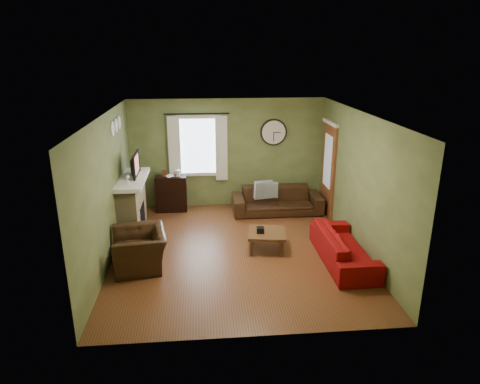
{
  "coord_description": "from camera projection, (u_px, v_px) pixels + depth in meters",
  "views": [
    {
      "loc": [
        -0.61,
        -7.4,
        3.66
      ],
      "look_at": [
        0.1,
        0.4,
        1.05
      ],
      "focal_mm": 32.0,
      "sensor_mm": 36.0,
      "label": 1
    }
  ],
  "objects": [
    {
      "name": "pillow_right",
      "position": [
        270.0,
        190.0,
        9.98
      ],
      "size": [
        0.38,
        0.16,
        0.36
      ],
      "primitive_type": "cube",
      "rotation": [
        0.0,
        0.0,
        -0.14
      ],
      "color": "gray",
      "rests_on": "sofa_brown"
    },
    {
      "name": "wine_glass_b",
      "position": [
        128.0,
        180.0,
        8.25
      ],
      "size": [
        0.06,
        0.06,
        0.19
      ],
      "primitive_type": null,
      "color": "white",
      "rests_on": "mantel"
    },
    {
      "name": "ceiling",
      "position": [
        236.0,
        114.0,
        7.38
      ],
      "size": [
        4.6,
        5.2,
        0.0
      ],
      "primitive_type": "cube",
      "color": "white",
      "rests_on": "ground"
    },
    {
      "name": "fireplace",
      "position": [
        132.0,
        206.0,
        8.93
      ],
      "size": [
        0.4,
        1.4,
        1.1
      ],
      "primitive_type": "cube",
      "color": "tan",
      "rests_on": "floor"
    },
    {
      "name": "medallion_mid",
      "position": [
        116.0,
        125.0,
        8.38
      ],
      "size": [
        0.28,
        0.28,
        0.03
      ],
      "primitive_type": "cylinder",
      "color": "white",
      "rests_on": "wall_left"
    },
    {
      "name": "coffee_table",
      "position": [
        267.0,
        241.0,
        8.19
      ],
      "size": [
        0.79,
        0.79,
        0.37
      ],
      "primitive_type": null,
      "rotation": [
        0.0,
        0.0,
        -0.15
      ],
      "color": "#4E301A",
      "rests_on": "floor"
    },
    {
      "name": "tissue_box",
      "position": [
        260.0,
        231.0,
        8.08
      ],
      "size": [
        0.15,
        0.15,
        0.11
      ],
      "primitive_type": "cube",
      "rotation": [
        0.0,
        0.0,
        -0.07
      ],
      "color": "black",
      "rests_on": "coffee_table"
    },
    {
      "name": "floor",
      "position": [
        237.0,
        251.0,
        8.2
      ],
      "size": [
        4.6,
        5.2,
        0.0
      ],
      "primitive_type": "cube",
      "color": "brown",
      "rests_on": "ground"
    },
    {
      "name": "wall_front",
      "position": [
        254.0,
        249.0,
        5.33
      ],
      "size": [
        4.6,
        0.0,
        2.6
      ],
      "primitive_type": "cube",
      "color": "olive",
      "rests_on": "ground"
    },
    {
      "name": "window_pane",
      "position": [
        198.0,
        146.0,
        10.1
      ],
      "size": [
        1.0,
        0.02,
        1.3
      ],
      "primitive_type": null,
      "color": "silver",
      "rests_on": "wall_back"
    },
    {
      "name": "sofa_red",
      "position": [
        344.0,
        247.0,
        7.7
      ],
      "size": [
        0.76,
        1.95,
        0.57
      ],
      "primitive_type": "imported",
      "rotation": [
        0.0,
        0.0,
        1.57
      ],
      "color": "maroon",
      "rests_on": "floor"
    },
    {
      "name": "tv_screen",
      "position": [
        136.0,
        165.0,
        8.81
      ],
      "size": [
        0.02,
        0.62,
        0.36
      ],
      "primitive_type": "cube",
      "color": "#994C3F",
      "rests_on": "mantel"
    },
    {
      "name": "medallion_right",
      "position": [
        119.0,
        123.0,
        8.71
      ],
      "size": [
        0.28,
        0.28,
        0.03
      ],
      "primitive_type": "cylinder",
      "color": "white",
      "rests_on": "wall_left"
    },
    {
      "name": "wall_back",
      "position": [
        228.0,
        153.0,
        10.24
      ],
      "size": [
        4.6,
        0.0,
        2.6
      ],
      "primitive_type": "cube",
      "color": "olive",
      "rests_on": "ground"
    },
    {
      "name": "curtain_rod",
      "position": [
        197.0,
        114.0,
        9.76
      ],
      "size": [
        0.03,
        0.03,
        1.5
      ],
      "primitive_type": "cylinder",
      "color": "black",
      "rests_on": "wall_back"
    },
    {
      "name": "wall_left",
      "position": [
        108.0,
        190.0,
        7.59
      ],
      "size": [
        0.0,
        5.2,
        2.6
      ],
      "primitive_type": "cube",
      "color": "olive",
      "rests_on": "ground"
    },
    {
      "name": "door",
      "position": [
        328.0,
        169.0,
        9.81
      ],
      "size": [
        0.05,
        0.9,
        2.1
      ],
      "primitive_type": "cube",
      "color": "brown",
      "rests_on": "floor"
    },
    {
      "name": "pillow_left",
      "position": [
        263.0,
        190.0,
        9.99
      ],
      "size": [
        0.44,
        0.21,
        0.43
      ],
      "primitive_type": "cube",
      "rotation": [
        0.0,
        0.0,
        0.19
      ],
      "color": "gray",
      "rests_on": "sofa_brown"
    },
    {
      "name": "armchair",
      "position": [
        140.0,
        249.0,
        7.5
      ],
      "size": [
        1.06,
        1.17,
        0.67
      ],
      "primitive_type": "imported",
      "rotation": [
        0.0,
        0.0,
        -1.4
      ],
      "color": "black",
      "rests_on": "floor"
    },
    {
      "name": "curtain_right",
      "position": [
        221.0,
        148.0,
        10.07
      ],
      "size": [
        0.28,
        0.04,
        1.55
      ],
      "primitive_type": "cube",
      "color": "white",
      "rests_on": "wall_back"
    },
    {
      "name": "medallion_left",
      "position": [
        112.0,
        129.0,
        8.05
      ],
      "size": [
        0.28,
        0.28,
        0.03
      ],
      "primitive_type": "cylinder",
      "color": "white",
      "rests_on": "wall_left"
    },
    {
      "name": "wall_clock",
      "position": [
        274.0,
        132.0,
        10.13
      ],
      "size": [
        0.64,
        0.06,
        0.64
      ],
      "primitive_type": null,
      "color": "white",
      "rests_on": "wall_back"
    },
    {
      "name": "curtain_left",
      "position": [
        174.0,
        149.0,
        9.98
      ],
      "size": [
        0.28,
        0.04,
        1.55
      ],
      "primitive_type": "cube",
      "color": "white",
      "rests_on": "wall_back"
    },
    {
      "name": "book",
      "position": [
        165.0,
        172.0,
        9.89
      ],
      "size": [
        0.27,
        0.3,
        0.02
      ],
      "primitive_type": "imported",
      "rotation": [
        0.0,
        0.0,
        0.44
      ],
      "color": "#4E301A",
      "rests_on": "bookshelf"
    },
    {
      "name": "wine_glass_a",
      "position": [
        128.0,
        181.0,
        8.2
      ],
      "size": [
        0.07,
        0.07,
        0.19
      ],
      "primitive_type": null,
      "color": "white",
      "rests_on": "mantel"
    },
    {
      "name": "firebox",
      "position": [
        142.0,
        217.0,
        9.03
      ],
      "size": [
        0.04,
        0.6,
        0.55
      ],
      "primitive_type": "cube",
      "color": "black",
      "rests_on": "fireplace"
    },
    {
      "name": "sofa_brown",
      "position": [
        277.0,
        200.0,
        10.03
      ],
      "size": [
        2.08,
        0.81,
        0.61
      ],
      "primitive_type": "imported",
      "color": "black",
      "rests_on": "floor"
    },
    {
      "name": "mantel",
      "position": [
        131.0,
        179.0,
        8.75
      ],
      "size": [
        0.58,
        1.6,
        0.08
      ],
      "primitive_type": "cube",
      "color": "white",
      "rests_on": "fireplace"
    },
    {
      "name": "wall_right",
      "position": [
        359.0,
        183.0,
        7.99
      ],
      "size": [
        0.0,
        5.2,
        2.6
      ],
      "primitive_type": "cube",
      "color": "olive",
      "rests_on": "ground"
    },
    {
      "name": "tv",
      "position": [
        132.0,
        167.0,
        8.82
      ],
      "size": [
        0.08,
        0.6,
        0.35
      ],
      "primitive_type": "imported",
      "rotation": [
        0.0,
        0.0,
        1.57
      ],
      "color": "black",
      "rests_on": "mantel"
    },
    {
      "name": "bookshelf",
      "position": [
        171.0,
        194.0,
        10.1
      ],
      "size": [
        0.72,
        0.31,
        0.85
      ],
      "primitive_type": null,
      "color": "black",
      "rests_on": "floor"
    }
  ]
}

